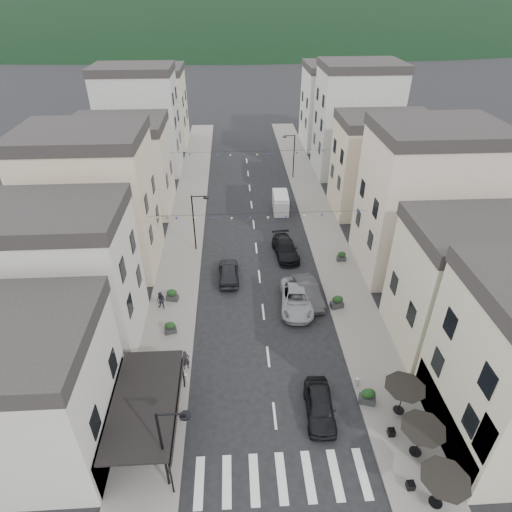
# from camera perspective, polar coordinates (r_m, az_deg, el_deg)

# --- Properties ---
(sidewalk_left) EXTENTS (4.00, 76.00, 0.12)m
(sidewalk_left) POSITION_cam_1_polar(r_m,az_deg,el_deg) (48.99, -9.20, 4.56)
(sidewalk_left) COLOR slate
(sidewalk_left) RESTS_ON ground
(sidewalk_right) EXTENTS (4.00, 76.00, 0.12)m
(sidewalk_right) POSITION_cam_1_polar(r_m,az_deg,el_deg) (49.65, 8.33, 5.04)
(sidewalk_right) COLOR slate
(sidewalk_right) RESTS_ON ground
(hill_backdrop) EXTENTS (640.00, 360.00, 70.00)m
(hill_backdrop) POSITION_cam_1_polar(r_m,az_deg,el_deg) (311.82, -3.29, 28.65)
(hill_backdrop) COLOR black
(hill_backdrop) RESTS_ON ground
(boutique_awning) EXTENTS (3.77, 7.50, 3.28)m
(boutique_awning) POSITION_cam_1_polar(r_m,az_deg,el_deg) (26.00, -14.09, -18.35)
(boutique_awning) COLOR black
(boutique_awning) RESTS_ON ground
(buildings_row_left) EXTENTS (10.20, 54.16, 14.00)m
(buildings_row_left) POSITION_cam_1_polar(r_m,az_deg,el_deg) (53.01, -17.03, 12.96)
(buildings_row_left) COLOR beige
(buildings_row_left) RESTS_ON ground
(buildings_row_right) EXTENTS (10.20, 54.16, 14.50)m
(buildings_row_right) POSITION_cam_1_polar(r_m,az_deg,el_deg) (53.07, 15.61, 13.43)
(buildings_row_right) COLOR #C2B69A
(buildings_row_right) RESTS_ON ground
(cafe_terrace) EXTENTS (2.50, 8.10, 2.53)m
(cafe_terrace) POSITION_cam_1_polar(r_m,az_deg,el_deg) (26.69, 21.28, -20.96)
(cafe_terrace) COLOR black
(cafe_terrace) RESTS_ON ground
(streetlamp_left_near) EXTENTS (1.70, 0.56, 6.00)m
(streetlamp_left_near) POSITION_cam_1_polar(r_m,az_deg,el_deg) (23.53, -11.77, -23.22)
(streetlamp_left_near) COLOR black
(streetlamp_left_near) RESTS_ON ground
(streetlamp_left_far) EXTENTS (1.70, 0.56, 6.00)m
(streetlamp_left_far) POSITION_cam_1_polar(r_m,az_deg,el_deg) (41.86, -7.98, 5.13)
(streetlamp_left_far) COLOR black
(streetlamp_left_far) RESTS_ON ground
(streetlamp_right_far) EXTENTS (1.70, 0.56, 6.00)m
(streetlamp_right_far) POSITION_cam_1_polar(r_m,az_deg,el_deg) (58.79, 4.82, 13.65)
(streetlamp_right_far) COLOR black
(streetlamp_right_far) RESTS_ON ground
(bollards) EXTENTS (11.66, 10.26, 0.60)m
(bollards) POSITION_cam_1_polar(r_m,az_deg,el_deg) (28.02, 2.63, -20.80)
(bollards) COLOR gray
(bollards) RESTS_ON ground
(bunting_near) EXTENTS (19.00, 0.28, 0.62)m
(bunting_near) POSITION_cam_1_polar(r_m,az_deg,el_deg) (37.31, 0.39, 5.23)
(bunting_near) COLOR black
(bunting_near) RESTS_ON ground
(bunting_far) EXTENTS (19.00, 0.28, 0.62)m
(bunting_far) POSITION_cam_1_polar(r_m,az_deg,el_deg) (51.99, -0.75, 13.44)
(bunting_far) COLOR black
(bunting_far) RESTS_ON ground
(parked_car_a) EXTENTS (1.97, 4.42, 1.48)m
(parked_car_a) POSITION_cam_1_polar(r_m,az_deg,el_deg) (28.42, 8.50, -19.15)
(parked_car_a) COLOR black
(parked_car_a) RESTS_ON ground
(parked_car_b) EXTENTS (2.32, 4.97, 1.58)m
(parked_car_b) POSITION_cam_1_polar(r_m,az_deg,el_deg) (36.51, 6.94, -4.82)
(parked_car_b) COLOR #333336
(parked_car_b) RESTS_ON ground
(parked_car_c) EXTENTS (3.05, 5.82, 1.56)m
(parked_car_c) POSITION_cam_1_polar(r_m,az_deg,el_deg) (35.74, 5.42, -5.68)
(parked_car_c) COLOR #92959A
(parked_car_c) RESTS_ON ground
(parked_car_d) EXTENTS (2.59, 5.27, 1.47)m
(parked_car_d) POSITION_cam_1_polar(r_m,az_deg,el_deg) (42.19, 3.95, 1.00)
(parked_car_d) COLOR black
(parked_car_d) RESTS_ON ground
(parked_car_e) EXTENTS (1.84, 4.49, 1.52)m
(parked_car_e) POSITION_cam_1_polar(r_m,az_deg,el_deg) (38.74, -3.66, -2.17)
(parked_car_e) COLOR black
(parked_car_e) RESTS_ON ground
(delivery_van) EXTENTS (1.87, 4.39, 2.07)m
(delivery_van) POSITION_cam_1_polar(r_m,az_deg,el_deg) (50.78, 3.29, 7.22)
(delivery_van) COLOR silver
(delivery_van) RESTS_ON ground
(pedestrian_a) EXTENTS (0.65, 0.53, 1.55)m
(pedestrian_a) POSITION_cam_1_polar(r_m,az_deg,el_deg) (30.78, -9.34, -13.55)
(pedestrian_a) COLOR black
(pedestrian_a) RESTS_ON sidewalk_left
(pedestrian_b) EXTENTS (0.92, 0.82, 1.58)m
(pedestrian_b) POSITION_cam_1_polar(r_m,az_deg,el_deg) (36.03, -12.53, -5.82)
(pedestrian_b) COLOR #25212D
(pedestrian_b) RESTS_ON sidewalk_left
(planter_la) EXTENTS (1.00, 0.69, 1.02)m
(planter_la) POSITION_cam_1_polar(r_m,az_deg,el_deg) (33.80, -11.36, -9.35)
(planter_la) COLOR #28292A
(planter_la) RESTS_ON sidewalk_left
(planter_lb) EXTENTS (1.07, 0.74, 1.10)m
(planter_lb) POSITION_cam_1_polar(r_m,az_deg,el_deg) (36.86, -11.13, -5.12)
(planter_lb) COLOR #2C2C2F
(planter_lb) RESTS_ON sidewalk_left
(planter_ra) EXTENTS (1.17, 0.85, 1.18)m
(planter_ra) POSITION_cam_1_polar(r_m,az_deg,el_deg) (29.52, 14.68, -17.64)
(planter_ra) COLOR #2E2E31
(planter_ra) RESTS_ON sidewalk_right
(planter_rb) EXTENTS (1.11, 0.75, 1.15)m
(planter_rb) POSITION_cam_1_polar(r_m,az_deg,el_deg) (36.05, 10.78, -6.02)
(planter_rb) COLOR #2E2E30
(planter_rb) RESTS_ON sidewalk_right
(planter_rc) EXTENTS (0.90, 0.51, 0.99)m
(planter_rc) POSITION_cam_1_polar(r_m,az_deg,el_deg) (41.97, 11.33, -0.04)
(planter_rc) COLOR #313134
(planter_rc) RESTS_ON sidewalk_right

